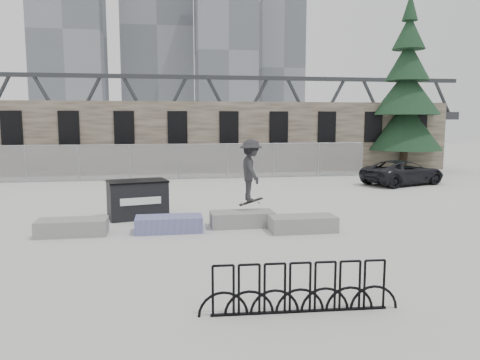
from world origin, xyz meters
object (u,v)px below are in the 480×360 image
planter_offset (303,223)px  bike_rack (300,288)px  planter_far_left (72,227)px  spruce_tree (406,99)px  planter_center_left (169,223)px  dumpster (138,199)px  suv (403,172)px  skateboarder (251,170)px  planter_center_right (242,218)px

planter_offset → bike_rack: bike_rack is taller
planter_far_left → spruce_tree: bearing=39.0°
planter_center_left → dumpster: dumpster is taller
planter_center_left → suv: suv is taller
dumpster → skateboarder: (3.72, -1.42, 1.08)m
planter_center_right → planter_center_left: bearing=-170.9°
skateboarder → spruce_tree: bearing=-46.1°
planter_far_left → suv: 17.32m
planter_offset → skateboarder: size_ratio=0.92×
planter_center_right → suv: 12.90m
planter_center_left → planter_far_left: bearing=179.6°
planter_offset → dumpster: size_ratio=0.90×
suv → skateboarder: size_ratio=2.12×
planter_center_left → spruce_tree: spruce_tree is taller
planter_offset → bike_rack: bearing=-107.2°
bike_rack → spruce_tree: (13.45, 21.39, 4.29)m
planter_offset → dumpster: (-5.06, 2.84, 0.40)m
planter_far_left → planter_center_left: bearing=-0.4°
planter_far_left → spruce_tree: 24.18m
planter_center_left → suv: bearing=35.1°
spruce_tree → suv: size_ratio=2.51×
spruce_tree → suv: spruce_tree is taller
planter_center_left → planter_offset: 4.06m
planter_far_left → skateboarder: bearing=8.2°
planter_center_left → planter_center_right: bearing=9.1°
dumpster → planter_center_right: bearing=-42.6°
planter_center_left → spruce_tree: 22.12m
planter_far_left → suv: suv is taller
spruce_tree → bike_rack: bearing=-122.2°
planter_center_right → suv: (9.92, 8.24, 0.38)m
planter_far_left → suv: bearing=29.7°
planter_offset → skateboarder: (-1.34, 1.42, 1.48)m
planter_far_left → bike_rack: bike_rack is taller
planter_center_right → bike_rack: 6.80m
spruce_tree → skateboarder: size_ratio=5.32×
suv → skateboarder: 12.38m
spruce_tree → dumpster: bearing=-142.7°
suv → dumpster: bearing=96.9°
suv → spruce_tree: bearing=-47.2°
planter_offset → bike_rack: size_ratio=0.56×
spruce_tree → planter_center_left: bearing=-136.3°
planter_far_left → suv: size_ratio=0.44×
bike_rack → planter_offset: bearing=72.8°
planter_offset → suv: (8.21, 9.21, 0.38)m
planter_offset → planter_center_right: bearing=150.3°
skateboarder → bike_rack: bearing=172.8°
spruce_tree → suv: bearing=-118.4°
planter_offset → spruce_tree: spruce_tree is taller
planter_far_left → planter_offset: bearing=-5.2°
dumpster → suv: (13.27, 6.38, -0.02)m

